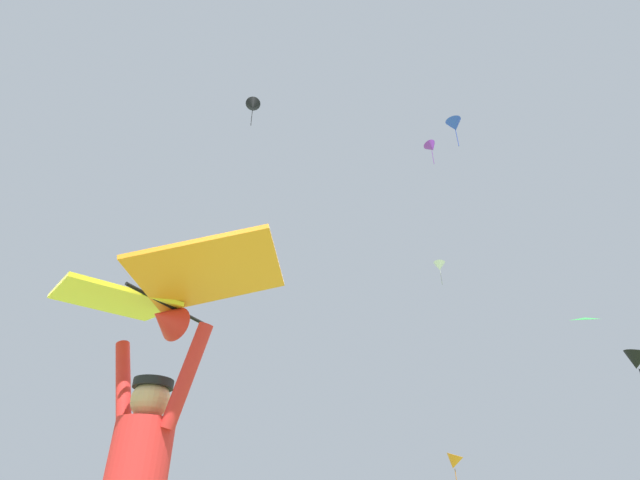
% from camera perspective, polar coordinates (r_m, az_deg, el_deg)
% --- Properties ---
extents(held_stunt_kite, '(1.93, 1.11, 0.41)m').
position_cam_1_polar(held_stunt_kite, '(3.36, -18.46, -6.16)').
color(held_stunt_kite, black).
extents(distant_kite_orange_high_left, '(1.64, 1.43, 2.82)m').
position_cam_1_polar(distant_kite_orange_high_left, '(39.21, 15.65, -24.07)').
color(distant_kite_orange_high_left, orange).
extents(distant_kite_black_overhead_distant, '(1.47, 1.31, 2.62)m').
position_cam_1_polar(distant_kite_black_overhead_distant, '(30.09, 33.47, -11.87)').
color(distant_kite_black_overhead_distant, black).
extents(distant_kite_green_low_right, '(0.67, 0.69, 0.35)m').
position_cam_1_polar(distant_kite_green_low_right, '(16.23, 29.01, -8.17)').
color(distant_kite_green_low_right, green).
extents(distant_kite_purple_far_center, '(1.04, 0.96, 1.60)m').
position_cam_1_polar(distant_kite_purple_far_center, '(27.40, 13.10, 10.69)').
color(distant_kite_purple_far_center, purple).
extents(distant_kite_black_mid_right, '(0.94, 0.97, 1.94)m').
position_cam_1_polar(distant_kite_black_mid_right, '(26.97, -7.99, 15.52)').
color(distant_kite_black_mid_right, black).
extents(distant_kite_blue_low_left, '(1.21, 1.31, 2.14)m').
position_cam_1_polar(distant_kite_blue_low_left, '(30.10, 15.72, 13.01)').
color(distant_kite_blue_low_left, blue).
extents(distant_kite_white_high_right, '(0.97, 0.97, 1.56)m').
position_cam_1_polar(distant_kite_white_high_right, '(30.21, 14.04, -3.06)').
color(distant_kite_white_high_right, white).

